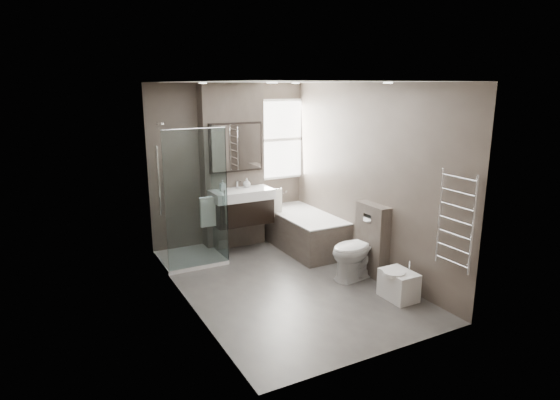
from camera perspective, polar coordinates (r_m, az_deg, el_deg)
room at (r=5.89m, az=0.74°, el=1.44°), size 2.70×3.90×2.70m
vanity_pier at (r=7.46m, az=-5.82°, el=4.03°), size 1.00×0.25×2.60m
vanity at (r=7.26m, az=-4.67°, el=-0.73°), size 0.95×0.47×0.66m
mirror_cabinet at (r=7.26m, az=-5.39°, el=6.41°), size 0.86×0.08×0.76m
towel_left at (r=7.06m, az=-8.78°, el=-1.46°), size 0.24×0.06×0.44m
towel_right at (r=7.48m, az=-0.67°, el=-0.41°), size 0.24×0.06×0.44m
shower_enclosure at (r=7.01m, az=-10.03°, el=-3.56°), size 0.90×0.90×2.00m
bathtub at (r=7.51m, az=2.89°, el=-3.59°), size 0.75×1.60×0.57m
window at (r=7.88m, az=-0.05°, el=7.38°), size 0.98×0.06×1.33m
toilet at (r=6.44m, az=9.49°, el=-5.91°), size 0.86×0.56×0.82m
cistern_box at (r=6.56m, az=11.14°, el=-4.77°), size 0.19×0.55×1.00m
bidet at (r=6.00m, az=14.23°, el=-9.94°), size 0.39×0.44×0.47m
towel_radiator at (r=5.48m, az=20.65°, el=-2.36°), size 0.03×0.49×1.10m
soap_bottle_a at (r=7.11m, az=-6.97°, el=1.76°), size 0.08×0.08×0.17m
soap_bottle_b at (r=7.34m, az=-4.07°, el=2.11°), size 0.12×0.12×0.15m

